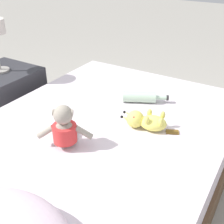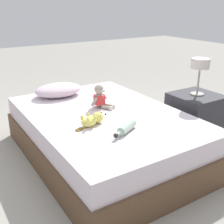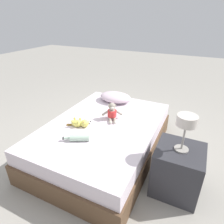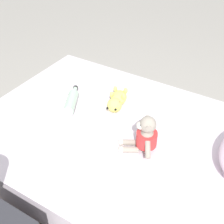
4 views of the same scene
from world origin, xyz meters
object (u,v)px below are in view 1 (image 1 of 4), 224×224
object	(u,v)px
plush_monkey	(65,129)
glass_bottle	(141,97)
plush_yellow_creature	(145,121)
nightstand	(7,103)
bed	(94,166)

from	to	relation	value
plush_monkey	glass_bottle	distance (m)	0.64
plush_yellow_creature	nightstand	size ratio (longest dim) A/B	0.61
bed	glass_bottle	bearing A→B (deg)	-97.93
bed	plush_monkey	size ratio (longest dim) A/B	7.58
plush_monkey	plush_yellow_creature	size ratio (longest dim) A/B	0.80
bed	plush_yellow_creature	bearing A→B (deg)	-139.87
glass_bottle	plush_monkey	bearing A→B (deg)	79.41
glass_bottle	nightstand	xyz separation A→B (m)	(1.08, 0.23, -0.23)
plush_monkey	nightstand	bearing A→B (deg)	-22.36
bed	plush_monkey	xyz separation A→B (m)	(0.05, 0.16, 0.33)
plush_yellow_creature	glass_bottle	xyz separation A→B (m)	(0.16, -0.27, -0.01)
plush_monkey	bed	bearing A→B (deg)	-108.04
glass_bottle	nightstand	distance (m)	1.13
bed	glass_bottle	world-z (taller)	glass_bottle
plush_monkey	glass_bottle	xyz separation A→B (m)	(-0.12, -0.63, -0.06)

